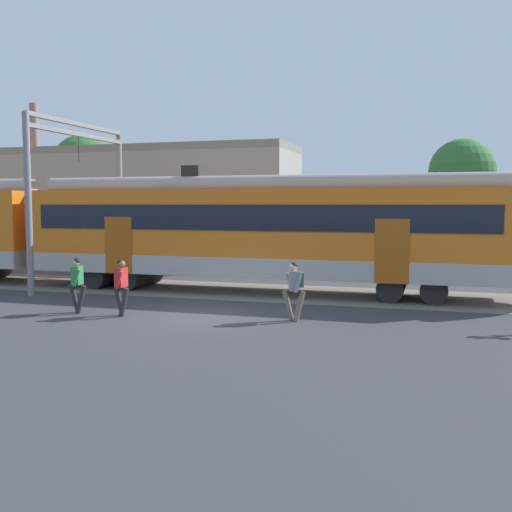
% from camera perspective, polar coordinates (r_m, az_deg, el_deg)
% --- Properties ---
extents(ground_plane, '(160.00, 160.00, 0.00)m').
position_cam_1_polar(ground_plane, '(17.64, -5.07, -5.73)').
color(ground_plane, '#38383D').
extents(track_bed, '(80.00, 4.40, 0.01)m').
position_cam_1_polar(track_bed, '(27.55, -22.28, -2.21)').
color(track_bed, slate).
rests_on(track_bed, ground).
extents(pedestrian_green, '(0.67, 0.54, 1.67)m').
position_cam_1_polar(pedestrian_green, '(18.72, -16.67, -2.32)').
color(pedestrian_green, '#28282D').
rests_on(pedestrian_green, ground).
extents(pedestrian_red, '(0.63, 0.57, 1.67)m').
position_cam_1_polar(pedestrian_red, '(17.87, -12.71, -2.57)').
color(pedestrian_red, '#28282D').
rests_on(pedestrian_red, ground).
extents(pedestrian_grey, '(0.71, 0.52, 1.67)m').
position_cam_1_polar(pedestrian_grey, '(16.73, 3.69, -2.87)').
color(pedestrian_grey, '#6B6051').
rests_on(pedestrian_grey, ground).
extents(catenary_gantry, '(0.24, 6.64, 6.53)m').
position_cam_1_polar(catenary_gantry, '(25.33, -16.47, 7.13)').
color(catenary_gantry, gray).
rests_on(catenary_gantry, ground).
extents(background_building, '(19.57, 5.00, 9.20)m').
position_cam_1_polar(background_building, '(35.02, -12.45, 4.75)').
color(background_building, gray).
rests_on(background_building, ground).
extents(street_tree_right, '(3.26, 3.26, 6.51)m').
position_cam_1_polar(street_tree_right, '(31.73, 19.03, 7.54)').
color(street_tree_right, brown).
rests_on(street_tree_right, ground).
extents(street_tree_left, '(3.83, 3.83, 7.28)m').
position_cam_1_polar(street_tree_left, '(36.35, -16.00, 8.04)').
color(street_tree_left, brown).
rests_on(street_tree_left, ground).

